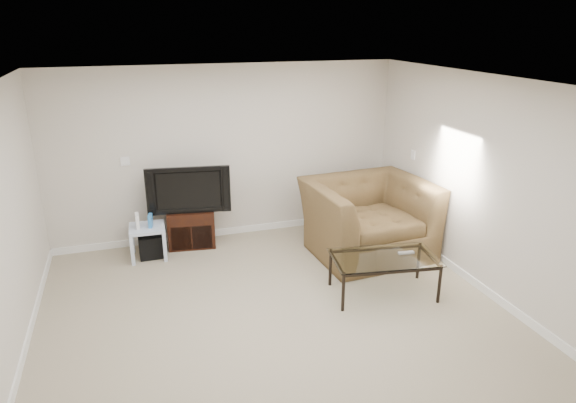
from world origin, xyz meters
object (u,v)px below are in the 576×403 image
object	(u,v)px
tv_stand	(191,227)
subwoofer	(151,245)
television	(189,188)
recliner	(369,206)
coffee_table	(383,275)
side_table	(148,242)

from	to	relation	value
tv_stand	subwoofer	distance (m)	0.63
television	recliner	distance (m)	2.48
subwoofer	recliner	distance (m)	3.01
recliner	coffee_table	bearing A→B (deg)	-110.34
side_table	tv_stand	bearing A→B (deg)	20.54
television	side_table	bearing A→B (deg)	-153.64
tv_stand	television	size ratio (longest dim) A/B	0.61
television	subwoofer	distance (m)	0.94
television	subwoofer	xyz separation A→B (m)	(-0.58, -0.19, -0.71)
subwoofer	coffee_table	distance (m)	3.15
side_table	coffee_table	bearing A→B (deg)	-36.18
tv_stand	side_table	world-z (taller)	tv_stand
tv_stand	coffee_table	bearing A→B (deg)	-40.10
tv_stand	coffee_table	size ratio (longest dim) A/B	0.54
tv_stand	recliner	size ratio (longest dim) A/B	0.41
television	coffee_table	distance (m)	2.91
coffee_table	side_table	bearing A→B (deg)	143.82
subwoofer	coffee_table	xyz separation A→B (m)	(2.53, -1.89, 0.08)
side_table	coffee_table	world-z (taller)	coffee_table
television	recliner	xyz separation A→B (m)	(2.27, -0.98, -0.18)
side_table	subwoofer	world-z (taller)	side_table
coffee_table	subwoofer	bearing A→B (deg)	143.26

